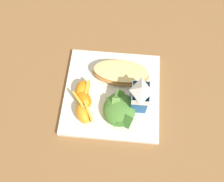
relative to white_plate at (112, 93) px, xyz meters
The scene contains 8 objects.
ground 0.01m from the white_plate, ahead, with size 3.00×3.00×0.00m, color olive.
white_plate is the anchor object (origin of this frame).
cheesy_pizza_bread 0.07m from the white_plate, 159.82° to the left, with size 0.09×0.17×0.04m.
green_salad_pile 0.07m from the white_plate, 23.58° to the left, with size 0.11×0.09×0.05m.
milk_carton 0.11m from the white_plate, 69.56° to the left, with size 0.06×0.04×0.11m.
orange_wedge_front 0.09m from the white_plate, 83.74° to the right, with size 0.06×0.04×0.04m.
orange_wedge_middle 0.09m from the white_plate, 65.87° to the right, with size 0.07×0.07×0.04m.
orange_wedge_rear 0.11m from the white_plate, 42.56° to the right, with size 0.07×0.06×0.04m.
Camera 1 is at (0.29, 0.03, 0.67)m, focal length 38.52 mm.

